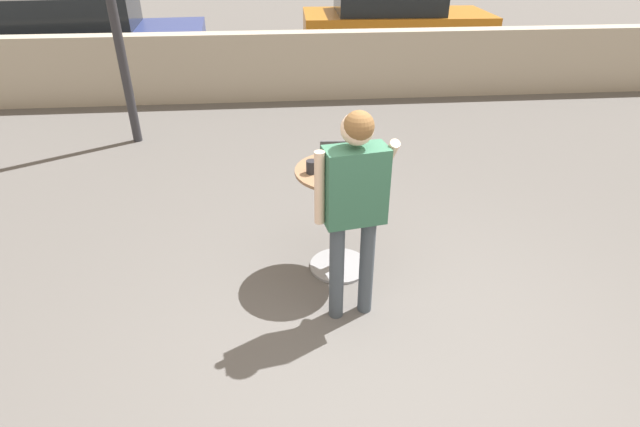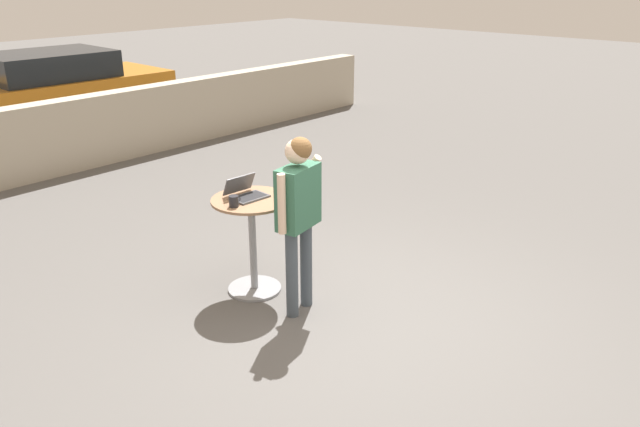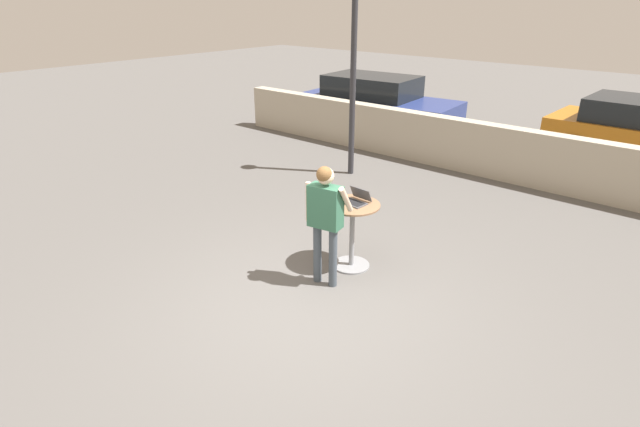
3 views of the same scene
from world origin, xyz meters
TOP-DOWN VIEW (x-y plane):
  - ground_plane at (0.00, 0.00)m, footprint 50.00×50.00m
  - pavement_kerb at (0.00, 6.11)m, footprint 14.76×0.35m
  - cafe_table at (-0.22, 1.13)m, footprint 0.75×0.75m
  - laptop at (-0.22, 1.20)m, footprint 0.35×0.33m
  - coffee_mug at (-0.46, 1.09)m, footprint 0.12×0.09m
  - standing_person at (-0.21, 0.54)m, footprint 0.57×0.42m
  - parked_car_near_street at (-4.26, 7.57)m, footprint 4.49×2.14m
  - parked_car_further_down at (1.97, 9.05)m, footprint 4.11×2.12m

SIDE VIEW (x-z plane):
  - ground_plane at x=0.00m, z-range 0.00..0.00m
  - pavement_kerb at x=0.00m, z-range 0.00..1.10m
  - cafe_table at x=-0.22m, z-range 0.13..1.08m
  - parked_car_further_down at x=1.97m, z-range 0.03..1.47m
  - parked_car_near_street at x=-4.26m, z-range 0.03..1.57m
  - laptop at x=-0.22m, z-range 0.90..1.09m
  - coffee_mug at x=-0.46m, z-range 0.95..1.06m
  - standing_person at x=-0.21m, z-range 0.22..1.87m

